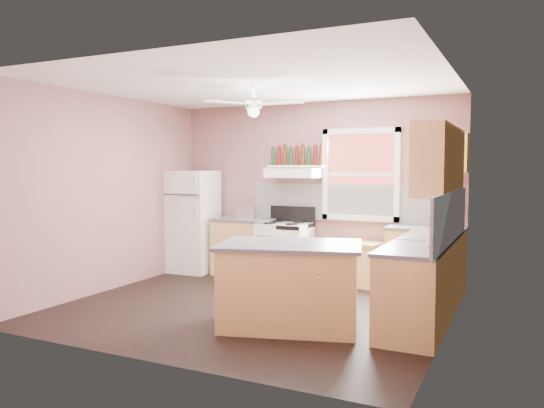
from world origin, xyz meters
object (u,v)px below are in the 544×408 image
at_px(refrigerator, 193,221).
at_px(toaster, 245,213).
at_px(island, 290,287).
at_px(cart, 360,263).
at_px(stove, 285,251).

bearing_deg(refrigerator, toaster, 4.26).
relative_size(refrigerator, island, 1.16).
bearing_deg(island, cart, 70.76).
xyz_separation_m(refrigerator, toaster, (0.92, 0.11, 0.16)).
bearing_deg(stove, cart, 5.40).
xyz_separation_m(refrigerator, island, (2.65, -2.08, -0.40)).
bearing_deg(stove, island, -65.07).
relative_size(toaster, cart, 0.44).
bearing_deg(refrigerator, cart, 0.96).
relative_size(toaster, island, 0.20).
xyz_separation_m(toaster, island, (1.73, -2.19, -0.56)).
bearing_deg(stove, refrigerator, -178.65).
bearing_deg(toaster, stove, -21.37).
bearing_deg(toaster, refrigerator, 170.14).
xyz_separation_m(stove, cart, (1.15, 0.12, -0.11)).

